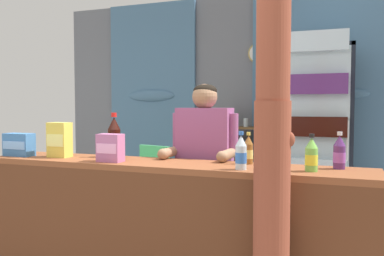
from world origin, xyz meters
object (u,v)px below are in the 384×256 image
Objects in this scene: soda_bottle_cola at (114,138)px; soda_bottle_lime_soda at (311,155)px; shopkeeper at (204,157)px; snack_box_biscuit at (19,145)px; soda_bottle_grape_soda at (339,153)px; soda_bottle_iced_tea at (248,150)px; timber_post at (273,111)px; plastic_lawn_chair at (147,179)px; drink_fridge at (320,124)px; snack_box_wafer at (110,148)px; snack_box_instant_noodle at (60,140)px; bottle_shelf_rack at (240,161)px; stall_counter at (161,221)px; soda_bottle_water at (241,153)px.

soda_bottle_cola reaches higher than soda_bottle_lime_soda.
shopkeeper is 6.48× the size of snack_box_biscuit.
soda_bottle_grape_soda is (0.96, -0.28, 0.10)m from shopkeeper.
soda_bottle_iced_tea is 1.75m from snack_box_biscuit.
plastic_lawn_chair is at bearing 131.60° from timber_post.
drink_fridge is 2.39× the size of plastic_lawn_chair.
plastic_lawn_chair is at bearing 81.15° from snack_box_biscuit.
soda_bottle_cola is 0.27m from snack_box_wafer.
shopkeeper is 0.72m from snack_box_wafer.
soda_bottle_cola is 1.28× the size of snack_box_instant_noodle.
soda_bottle_lime_soda is (0.07, -2.08, -0.09)m from drink_fridge.
soda_bottle_cola is at bearing 21.98° from snack_box_instant_noodle.
bottle_shelf_rack is 6.46× the size of snack_box_wafer.
shopkeeper is at bearing 43.91° from snack_box_wafer.
shopkeeper reaches higher than snack_box_instant_noodle.
soda_bottle_iced_tea is at bearing -33.72° from shopkeeper.
plastic_lawn_chair is (-0.95, 1.67, -0.06)m from stall_counter.
timber_post is 2.90m from bottle_shelf_rack.
snack_box_instant_noodle reaches higher than snack_box_biscuit.
soda_bottle_water is at bearing -1.82° from snack_box_biscuit.
snack_box_biscuit is (-0.34, -0.05, -0.04)m from snack_box_instant_noodle.
soda_bottle_water is 1.75m from snack_box_biscuit.
drink_fridge is at bearing 87.50° from timber_post.
shopkeeper is 0.49m from soda_bottle_iced_tea.
stall_counter is 8.07× the size of soda_bottle_cola.
soda_bottle_water reaches higher than plastic_lawn_chair.
shopkeeper is (1.08, -1.18, 0.44)m from plastic_lawn_chair.
stall_counter is 14.05× the size of snack_box_wafer.
timber_post is 14.06× the size of snack_box_wafer.
soda_bottle_grape_soda is 1.08× the size of soda_bottle_iced_tea.
drink_fridge reaches higher than soda_bottle_lime_soda.
soda_bottle_lime_soda is (0.94, 0.05, 0.47)m from stall_counter.
plastic_lawn_chair is at bearing 139.48° from soda_bottle_lime_soda.
drink_fridge is 9.77× the size of soda_bottle_iced_tea.
snack_box_wafer is at bearing 178.60° from soda_bottle_water.
plastic_lawn_chair is 1.85m from snack_box_wafer.
stall_counter is 1.01m from snack_box_instant_noodle.
bottle_shelf_rack is at bearing 64.66° from snack_box_biscuit.
snack_box_instant_noodle is (-0.80, -2.36, 0.42)m from bottle_shelf_rack.
shopkeeper is 1.09m from snack_box_instant_noodle.
bottle_shelf_rack reaches higher than stall_counter.
shopkeeper is 7.75× the size of snack_box_wafer.
soda_bottle_water is 0.60m from soda_bottle_grape_soda.
soda_bottle_lime_soda is (1.01, -2.38, 0.38)m from bottle_shelf_rack.
timber_post is at bearing -72.87° from bottle_shelf_rack.
snack_box_biscuit is (-1.74, -0.19, -0.00)m from soda_bottle_iced_tea.
soda_bottle_grape_soda reaches higher than soda_bottle_lime_soda.
shopkeeper is (-0.74, -1.64, -0.19)m from drink_fridge.
snack_box_instant_noodle is (-1.00, -0.41, 0.13)m from shopkeeper.
snack_box_instant_noodle is (-0.38, -0.15, -0.01)m from soda_bottle_cola.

